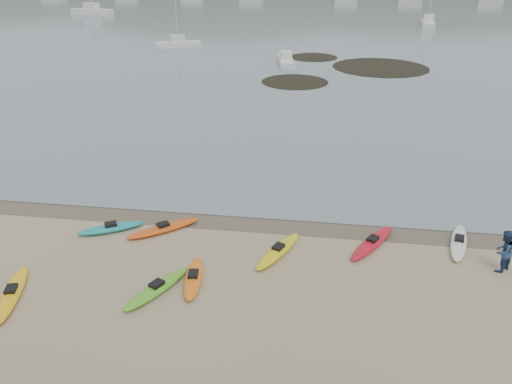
# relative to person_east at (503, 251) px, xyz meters

# --- Properties ---
(ground) EXTENTS (600.00, 600.00, 0.00)m
(ground) POSITION_rel_person_east_xyz_m (-10.89, 3.04, -0.95)
(ground) COLOR tan
(ground) RESTS_ON ground
(wet_sand) EXTENTS (60.00, 60.00, 0.00)m
(wet_sand) POSITION_rel_person_east_xyz_m (-10.89, 2.74, -0.95)
(wet_sand) COLOR brown
(wet_sand) RESTS_ON ground
(kayaks) EXTENTS (19.86, 10.13, 0.34)m
(kayaks) POSITION_rel_person_east_xyz_m (-11.80, -0.72, -0.78)
(kayaks) COLOR red
(kayaks) RESTS_ON ground
(person_east) EXTENTS (1.17, 1.16, 1.91)m
(person_east) POSITION_rel_person_east_xyz_m (0.00, 0.00, 0.00)
(person_east) COLOR navy
(person_east) RESTS_ON ground
(kelp_mats) EXTENTS (18.40, 20.03, 0.04)m
(kelp_mats) POSITION_rel_person_east_xyz_m (-5.20, 39.87, -0.92)
(kelp_mats) COLOR black
(kelp_mats) RESTS_ON water
(moored_boats) EXTENTS (111.27, 85.62, 1.26)m
(moored_boats) POSITION_rel_person_east_xyz_m (-7.89, 86.79, -0.39)
(moored_boats) COLOR silver
(moored_boats) RESTS_ON ground
(far_hills) EXTENTS (550.00, 135.00, 80.00)m
(far_hills) POSITION_rel_person_east_xyz_m (28.49, 197.01, -16.88)
(far_hills) COLOR #384235
(far_hills) RESTS_ON ground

